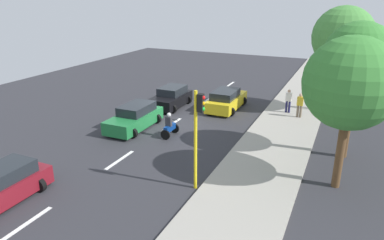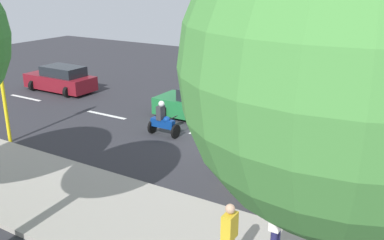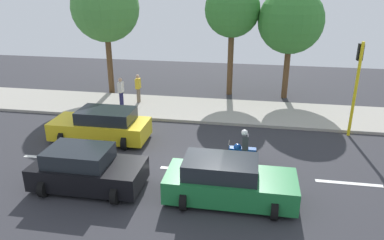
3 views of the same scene
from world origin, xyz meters
name	(u,v)px [view 1 (image 1 of 3)]	position (x,y,z in m)	size (l,w,h in m)	color
ground_plane	(172,125)	(0.00, 0.00, -0.05)	(40.00, 60.00, 0.10)	#2D2D33
sidewalk	(278,140)	(7.00, 0.00, 0.07)	(4.00, 60.00, 0.15)	#9E998E
lane_stripe_far_north	(27,224)	(0.00, -12.00, 0.01)	(0.20, 2.40, 0.01)	white
lane_stripe_north	(120,160)	(0.00, -6.00, 0.01)	(0.20, 2.40, 0.01)	white
lane_stripe_mid	(172,124)	(0.00, 0.00, 0.01)	(0.20, 2.40, 0.01)	white
lane_stripe_south	(206,101)	(0.00, 6.00, 0.01)	(0.20, 2.40, 0.01)	white
lane_stripe_far_south	(230,85)	(0.00, 12.00, 0.01)	(0.20, 2.40, 0.01)	white
car_green	(135,118)	(-1.85, -1.64, 0.71)	(2.25, 4.39, 1.52)	#1E7238
car_yellow_cab	(226,100)	(2.19, 4.56, 0.71)	(2.28, 4.48, 1.52)	yellow
car_black	(171,98)	(-1.87, 3.43, 0.71)	(2.31, 3.95, 1.52)	black
motorcycle	(170,126)	(0.86, -1.99, 0.64)	(0.60, 1.30, 1.53)	black
pedestrian_near_signal	(300,105)	(7.52, 4.48, 1.06)	(0.40, 0.24, 1.69)	#72604C
pedestrian_by_tree	(288,100)	(6.62, 5.22, 1.06)	(0.40, 0.24, 1.69)	#1E1E4C
traffic_light_corner	(198,127)	(4.85, -6.95, 2.93)	(0.49, 0.24, 4.50)	yellow
street_tree_center	(358,57)	(10.62, -0.71, 5.31)	(3.37, 3.37, 7.04)	brown
street_tree_south	(343,37)	(9.58, 7.00, 5.41)	(4.17, 4.17, 7.52)	brown
street_tree_north	(351,84)	(10.45, -4.22, 4.74)	(3.90, 3.90, 6.71)	brown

